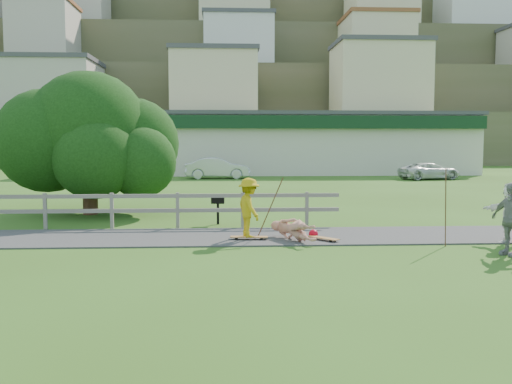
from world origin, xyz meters
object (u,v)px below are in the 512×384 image
at_px(tree, 89,159).
at_px(bbq, 218,211).
at_px(car_silver, 217,168).
at_px(skater_fallen, 293,230).
at_px(spectator_d, 511,213).
at_px(car_white, 429,171).
at_px(spectator_b, 511,219).
at_px(skater_rider, 249,211).

xyz_separation_m(tree, bbq, (4.70, -2.84, -1.57)).
xyz_separation_m(car_silver, bbq, (0.28, -23.16, -0.32)).
bearing_deg(skater_fallen, tree, 110.12).
bearing_deg(spectator_d, car_silver, 172.80).
xyz_separation_m(spectator_d, bbq, (-7.61, 4.03, -0.37)).
bearing_deg(car_white, spectator_d, 151.93).
bearing_deg(spectator_b, skater_rider, -137.16).
xyz_separation_m(spectator_b, tree, (-11.57, 8.31, 1.16)).
xyz_separation_m(spectator_b, car_white, (7.92, 26.84, -0.26)).
relative_size(car_silver, car_white, 1.09).
bearing_deg(car_silver, skater_fallen, -177.95).
bearing_deg(car_white, bbq, 133.03).
relative_size(car_silver, bbq, 5.23).
bearing_deg(car_white, car_silver, 70.93).
relative_size(tree, bbq, 7.85).
distance_m(skater_rider, spectator_d, 6.80).
relative_size(spectator_d, car_white, 0.38).
bearing_deg(bbq, car_silver, 94.08).
distance_m(skater_rider, bbq, 3.27).
distance_m(car_silver, tree, 20.84).
bearing_deg(skater_rider, bbq, -3.55).
bearing_deg(bbq, tree, 152.24).
height_order(skater_fallen, spectator_b, spectator_b).
relative_size(car_white, tree, 0.61).
distance_m(spectator_b, car_silver, 29.51).
xyz_separation_m(spectator_d, car_white, (7.17, 25.41, -0.22)).
bearing_deg(skater_rider, skater_fallen, -116.35).
xyz_separation_m(skater_rider, tree, (-5.57, 5.98, 1.22)).
distance_m(skater_fallen, spectator_d, 5.64).
height_order(car_white, tree, tree).
bearing_deg(tree, car_silver, 77.73).
xyz_separation_m(spectator_d, tree, (-12.31, 6.87, 1.20)).
relative_size(spectator_d, tree, 0.23).
relative_size(spectator_b, car_white, 0.40).
bearing_deg(skater_fallen, spectator_b, -51.88).
bearing_deg(skater_fallen, car_white, 35.08).
bearing_deg(skater_rider, tree, 24.00).
height_order(skater_rider, bbq, skater_rider).
xyz_separation_m(car_white, tree, (-19.48, -18.54, 1.42)).
height_order(spectator_d, bbq, spectator_d).
height_order(skater_rider, spectator_b, spectator_b).
bearing_deg(spectator_b, car_white, 137.64).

